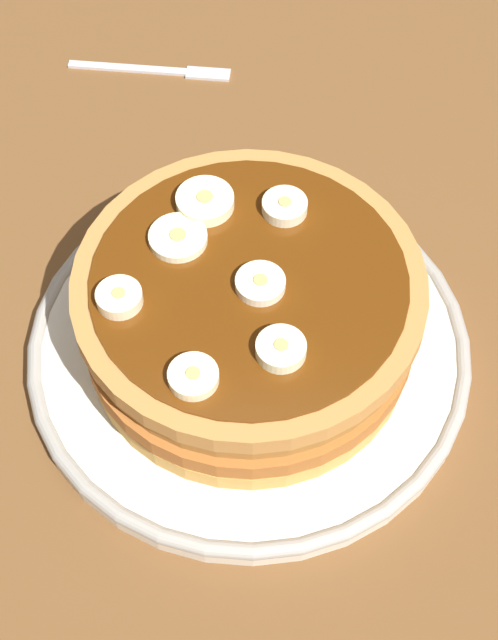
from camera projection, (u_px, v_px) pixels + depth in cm
name	position (u px, v px, depth cm)	size (l,w,h in cm)	color
ground_plane	(249.00, 367.00, 61.43)	(140.00, 140.00, 3.00)	brown
plate	(249.00, 347.00, 59.41)	(27.87, 27.87, 1.72)	silver
pancake_stack	(250.00, 312.00, 56.15)	(20.79, 20.75, 6.83)	#C79246
banana_slice_0	(260.00, 284.00, 52.82)	(2.86, 2.86, 0.85)	#F2E5C3
banana_slice_1	(285.00, 207.00, 55.86)	(2.72, 2.72, 1.01)	beige
banana_slice_2	(193.00, 377.00, 49.44)	(2.73, 2.73, 0.89)	#F6E7B5
banana_slice_3	(119.00, 298.00, 52.16)	(2.62, 2.62, 1.06)	#FAE7B6
banana_slice_4	(178.00, 238.00, 54.71)	(3.45, 3.45, 0.74)	#F0ECBD
banana_slice_5	(205.00, 202.00, 56.06)	(3.50, 3.50, 1.03)	#F5EEBD
banana_slice_6	(281.00, 350.00, 50.31)	(2.76, 2.76, 1.03)	#EFEFBE
fork	(159.00, 69.00, 74.67)	(2.53, 13.02, 0.50)	silver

